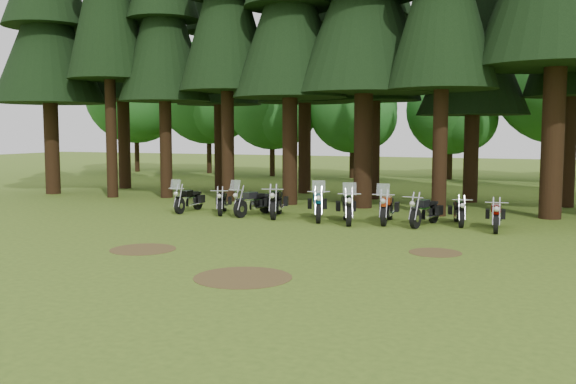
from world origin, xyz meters
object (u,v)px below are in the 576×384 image
at_px(motorcycle_1, 222,203).
at_px(motorcycle_7, 425,212).
at_px(motorcycle_4, 318,206).
at_px(motorcycle_8, 459,213).
at_px(motorcycle_3, 276,204).
at_px(motorcycle_5, 347,209).
at_px(motorcycle_2, 253,203).
at_px(motorcycle_6, 387,209).
at_px(motorcycle_0, 189,200).
at_px(motorcycle_9, 496,217).

xyz_separation_m(motorcycle_1, motorcycle_7, (7.89, -0.25, 0.03)).
distance_m(motorcycle_4, motorcycle_8, 4.94).
xyz_separation_m(motorcycle_3, motorcycle_7, (5.57, -0.19, -0.03)).
bearing_deg(motorcycle_7, motorcycle_5, -159.21).
relative_size(motorcycle_2, motorcycle_6, 0.96).
relative_size(motorcycle_6, motorcycle_8, 1.19).
xyz_separation_m(motorcycle_6, motorcycle_7, (1.35, -0.16, -0.03)).
xyz_separation_m(motorcycle_1, motorcycle_5, (5.24, -0.61, 0.08)).
bearing_deg(motorcycle_5, motorcycle_2, 151.41).
relative_size(motorcycle_4, motorcycle_7, 1.08).
relative_size(motorcycle_0, motorcycle_1, 1.10).
xyz_separation_m(motorcycle_0, motorcycle_5, (6.74, -0.61, 0.05)).
bearing_deg(motorcycle_9, motorcycle_7, 171.74).
distance_m(motorcycle_0, motorcycle_1, 1.50).
height_order(motorcycle_1, motorcycle_4, motorcycle_4).
height_order(motorcycle_2, motorcycle_4, motorcycle_4).
distance_m(motorcycle_0, motorcycle_8, 10.44).
relative_size(motorcycle_1, motorcycle_7, 0.89).
distance_m(motorcycle_1, motorcycle_8, 8.94).
xyz_separation_m(motorcycle_3, motorcycle_8, (6.61, 0.50, -0.08)).
height_order(motorcycle_0, motorcycle_8, motorcycle_0).
bearing_deg(motorcycle_4, motorcycle_0, 156.05).
distance_m(motorcycle_0, motorcycle_5, 6.77).
bearing_deg(motorcycle_6, motorcycle_2, 173.89).
relative_size(motorcycle_4, motorcycle_8, 1.20).
xyz_separation_m(motorcycle_0, motorcycle_7, (9.39, -0.25, 0.01)).
bearing_deg(motorcycle_5, motorcycle_0, 154.37).
relative_size(motorcycle_0, motorcycle_8, 1.09).
relative_size(motorcycle_0, motorcycle_9, 1.02).
bearing_deg(motorcycle_0, motorcycle_4, -5.17).
height_order(motorcycle_5, motorcycle_6, motorcycle_5).
bearing_deg(motorcycle_3, motorcycle_4, -23.75).
bearing_deg(motorcycle_8, motorcycle_9, -46.71).
distance_m(motorcycle_5, motorcycle_9, 4.96).
height_order(motorcycle_5, motorcycle_9, motorcycle_5).
relative_size(motorcycle_7, motorcycle_8, 1.11).
height_order(motorcycle_2, motorcycle_6, motorcycle_6).
relative_size(motorcycle_1, motorcycle_9, 0.93).
height_order(motorcycle_2, motorcycle_3, motorcycle_2).
height_order(motorcycle_1, motorcycle_3, motorcycle_3).
distance_m(motorcycle_1, motorcycle_3, 2.32).
height_order(motorcycle_5, motorcycle_8, motorcycle_5).
bearing_deg(motorcycle_2, motorcycle_1, -169.38).
distance_m(motorcycle_5, motorcycle_6, 1.40).
bearing_deg(motorcycle_2, motorcycle_8, 16.61).
bearing_deg(motorcycle_7, motorcycle_9, 9.56).
height_order(motorcycle_0, motorcycle_4, motorcycle_4).
bearing_deg(motorcycle_8, motorcycle_3, 170.68).
xyz_separation_m(motorcycle_1, motorcycle_4, (4.04, -0.31, 0.08)).
bearing_deg(motorcycle_0, motorcycle_6, -2.55).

